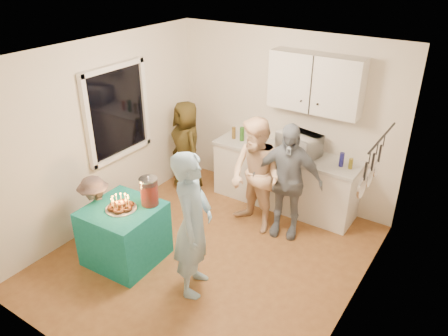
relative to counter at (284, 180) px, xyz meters
The scene contains 19 objects.
floor 1.76m from the counter, 96.71° to the right, with size 4.00×4.00×0.00m, color brown.
ceiling 2.76m from the counter, 96.71° to the right, with size 4.00×4.00×0.00m, color white.
back_wall 0.94m from the counter, 123.69° to the left, with size 3.60×3.60×0.00m, color silver.
left_wall 2.77m from the counter, 139.64° to the right, with size 4.00×4.00×0.00m, color silver.
right_wall 2.49m from the counter, 46.74° to the right, with size 4.00×4.00×0.00m, color silver.
window_night 2.66m from the counter, 144.60° to the right, with size 0.04×1.00×1.20m, color black.
counter is the anchor object (origin of this frame).
countertop 0.46m from the counter, 90.00° to the right, with size 2.24×0.62×0.05m, color beige.
upper_cabinet 1.56m from the counter, 26.57° to the left, with size 1.30×0.30×0.80m, color white.
pot_rack 2.16m from the counter, 33.34° to the right, with size 0.12×1.00×0.60m, color black.
microwave 0.67m from the counter, ahead, with size 0.59×0.40×0.33m, color white.
party_table 2.54m from the counter, 114.92° to the right, with size 0.85×0.85×0.76m, color #11746D.
donut_cake 2.59m from the counter, 114.55° to the right, with size 0.38×0.38×0.18m, color #381C0C, non-canonical shape.
punch_jar 2.26m from the counter, 112.39° to the right, with size 0.22×0.22×0.34m, color red.
man_birthday 2.29m from the counter, 90.44° to the right, with size 0.64×0.42×1.76m, color #91B8D3.
woman_back_left 1.64m from the counter, 166.76° to the right, with size 0.73×0.47×1.49m, color brown.
woman_back_center 0.88m from the counter, 93.94° to the right, with size 0.80×0.62×1.64m, color #FFB385.
woman_back_right 0.84m from the counter, 62.33° to the right, with size 0.96×0.40×1.64m, color #0E1D31.
child_near_left 2.79m from the counter, 122.86° to the right, with size 0.69×0.40×1.07m, color #4F3F3F.
Camera 1 is at (2.68, -3.68, 3.62)m, focal length 35.00 mm.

